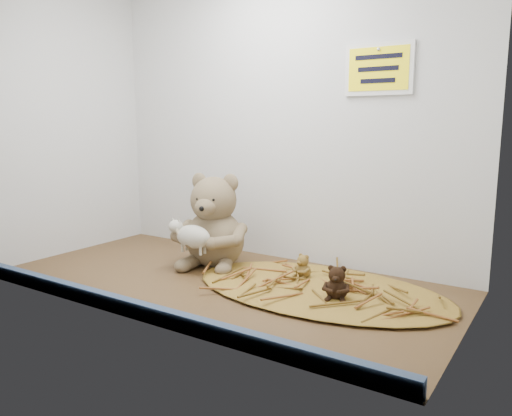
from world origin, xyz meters
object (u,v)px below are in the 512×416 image
Objects in this scene: mini_teddy_tan at (303,265)px; mini_teddy_brown at (337,281)px; main_teddy at (215,220)px; toy_lamb at (193,237)px.

mini_teddy_brown reaches higher than mini_teddy_tan.
main_teddy is 44.54cm from mini_teddy_brown.
main_teddy reaches higher than mini_teddy_tan.
main_teddy is 30.14cm from mini_teddy_tan.
main_teddy is at bearing 90.00° from toy_lamb.
mini_teddy_brown is at bearing -18.53° from mini_teddy_tan.
main_teddy is 10.17cm from toy_lamb.
mini_teddy_tan is 17.27cm from mini_teddy_brown.
main_teddy is 3.41× the size of mini_teddy_brown.
toy_lamb is 1.77× the size of mini_teddy_brown.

